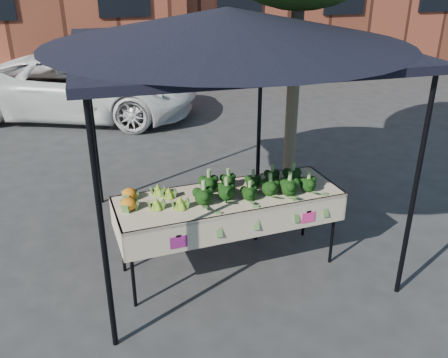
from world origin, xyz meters
TOP-DOWN VIEW (x-y plane):
  - ground at (0.00, 0.00)m, footprint 90.00×90.00m
  - table at (-0.15, 0.14)m, footprint 2.46×1.00m
  - canopy at (-0.02, 0.69)m, footprint 3.16×3.16m
  - broccoli_heap at (0.13, 0.16)m, footprint 1.34×0.54m
  - romanesco_cluster at (-0.81, 0.17)m, footprint 0.40×0.54m
  - cauliflower_pair at (-1.18, 0.20)m, footprint 0.20×0.40m
  - street_tree at (1.05, 1.37)m, footprint 2.33×2.33m

SIDE VIEW (x-z plane):
  - ground at x=0.00m, z-range 0.00..0.00m
  - table at x=-0.15m, z-range 0.00..0.90m
  - cauliflower_pair at x=-1.18m, z-range 0.90..1.06m
  - romanesco_cluster at x=-0.81m, z-range 0.90..1.07m
  - broccoli_heap at x=0.13m, z-range 0.90..1.13m
  - canopy at x=-0.02m, z-range 0.00..2.74m
  - street_tree at x=1.05m, z-range 0.00..4.59m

